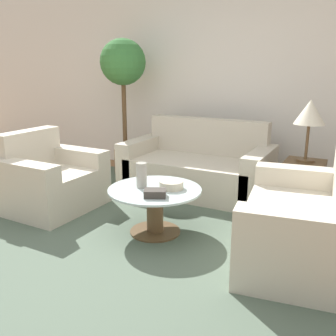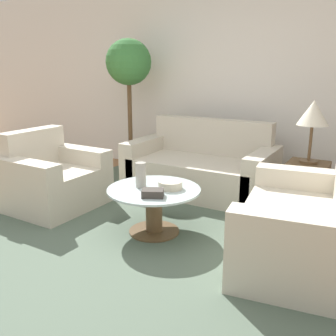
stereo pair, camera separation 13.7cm
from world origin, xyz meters
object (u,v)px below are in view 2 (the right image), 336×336
vase (141,175)px  book_stack (153,193)px  sofa_main (202,169)px  armchair (52,181)px  bowl (170,185)px  loveseat (309,228)px  potted_plant (129,76)px  coffee_table (154,204)px  table_lamp (313,115)px

vase → book_stack: size_ratio=1.04×
sofa_main → vase: (0.02, -1.33, 0.26)m
sofa_main → armchair: bearing=-132.8°
sofa_main → vase: bearing=-89.2°
bowl → book_stack: size_ratio=0.99×
bowl → book_stack: (-0.02, -0.26, -0.00)m
sofa_main → vase: size_ratio=7.59×
loveseat → bowl: 1.19m
sofa_main → potted_plant: (-1.24, 0.25, 1.06)m
loveseat → bowl: size_ratio=6.87×
coffee_table → book_stack: book_stack is taller
potted_plant → book_stack: size_ratio=8.45×
coffee_table → table_lamp: (1.09, 1.17, 0.74)m
book_stack → armchair: bearing=145.1°
potted_plant → bowl: size_ratio=8.57×
sofa_main → loveseat: size_ratio=1.17×
table_lamp → book_stack: bearing=-125.6°
sofa_main → table_lamp: table_lamp is taller
table_lamp → potted_plant: 2.51m
bowl → coffee_table: bearing=-151.0°
bowl → vase: bearing=-158.8°
coffee_table → potted_plant: size_ratio=0.45×
vase → table_lamp: bearing=44.8°
loveseat → coffee_table: bearing=-91.7°
sofa_main → bowl: sofa_main is taller
coffee_table → bowl: 0.23m
coffee_table → bowl: bowl is taller
loveseat → vase: size_ratio=6.49×
table_lamp → book_stack: (-0.98, -1.36, -0.56)m
sofa_main → book_stack: (0.25, -1.49, 0.18)m
armchair → table_lamp: size_ratio=1.53×
armchair → bowl: 1.46m
sofa_main → loveseat: sofa_main is taller
book_stack → bowl: bearing=59.7°
coffee_table → vase: vase is taller
loveseat → potted_plant: 3.20m
sofa_main → bowl: size_ratio=8.03×
potted_plant → vase: size_ratio=8.10×
armchair → vase: (1.20, -0.06, 0.26)m
vase → book_stack: bearing=-35.2°
armchair → coffee_table: armchair is taller
vase → potted_plant: bearing=128.4°
armchair → potted_plant: (-0.06, 1.53, 1.06)m
book_stack → vase: bearing=118.6°
armchair → table_lamp: 2.76m
armchair → bowl: (1.45, 0.04, 0.18)m
table_lamp → book_stack: size_ratio=2.85×
armchair → potted_plant: size_ratio=0.52×
potted_plant → vase: (1.25, -1.58, -0.80)m
armchair → book_stack: size_ratio=4.36×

